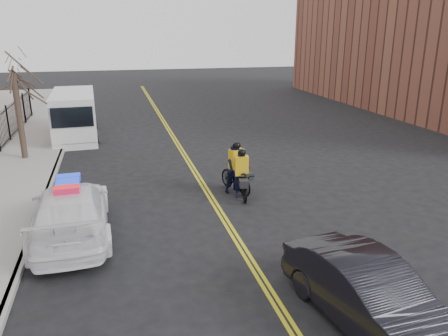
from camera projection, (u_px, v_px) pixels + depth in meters
ground at (232, 232)px, 13.64m from camera, size 120.00×120.00×0.00m
center_line_left at (186, 161)px, 21.00m from camera, size 0.10×60.00×0.01m
center_line_right at (190, 161)px, 21.04m from camera, size 0.10×60.00×0.01m
sidewalk at (20, 171)px, 19.23m from camera, size 3.00×60.00×0.15m
curb at (56, 169)px, 19.58m from camera, size 0.20×60.00×0.15m
building_across at (444, 37)px, 33.80m from camera, size 12.00×30.00×11.00m
street_tree at (15, 87)px, 20.00m from camera, size 3.20×3.20×4.80m
police_cruiser at (71, 211)px, 13.15m from camera, size 2.45×5.62×1.77m
dark_sedan at (369, 294)px, 9.11m from camera, size 2.25×4.72×1.49m
cargo_van at (75, 116)px, 25.06m from camera, size 2.64×6.38×2.63m
cyclist_near at (241, 181)px, 16.26m from camera, size 0.97×2.00×1.88m
cyclist_far at (236, 172)px, 16.76m from camera, size 1.16×2.06×2.01m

